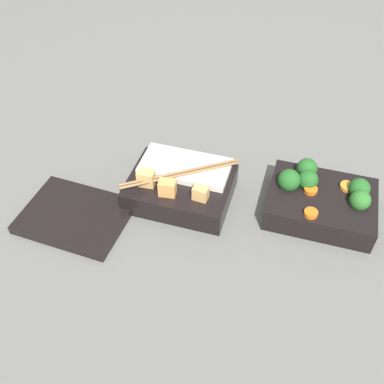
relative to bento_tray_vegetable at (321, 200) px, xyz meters
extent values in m
plane|color=slate|center=(0.11, 0.02, -0.03)|extent=(3.00, 3.00, 0.00)
cube|color=black|center=(0.00, 0.00, -0.01)|extent=(0.18, 0.13, 0.04)
sphere|color=#236023|center=(0.06, 0.00, 0.03)|extent=(0.04, 0.04, 0.04)
sphere|color=#236023|center=(0.03, -0.02, 0.02)|extent=(0.03, 0.03, 0.03)
sphere|color=#2D7028|center=(-0.06, 0.01, 0.02)|extent=(0.03, 0.03, 0.03)
sphere|color=#236023|center=(-0.06, -0.02, 0.03)|extent=(0.04, 0.04, 0.04)
sphere|color=#236023|center=(0.03, -0.04, 0.03)|extent=(0.04, 0.04, 0.04)
cylinder|color=orange|center=(0.01, 0.05, 0.02)|extent=(0.03, 0.03, 0.01)
cylinder|color=orange|center=(-0.04, -0.03, 0.02)|extent=(0.03, 0.03, 0.01)
cylinder|color=orange|center=(0.02, 0.00, 0.02)|extent=(0.03, 0.03, 0.01)
cube|color=black|center=(0.24, 0.04, -0.01)|extent=(0.18, 0.13, 0.04)
cube|color=white|center=(0.24, 0.01, 0.02)|extent=(0.15, 0.08, 0.01)
cube|color=#EAB266|center=(0.19, 0.07, 0.03)|extent=(0.03, 0.02, 0.02)
cube|color=#F4A356|center=(0.25, 0.07, 0.03)|extent=(0.03, 0.02, 0.03)
cube|color=#EAB266|center=(0.29, 0.06, 0.03)|extent=(0.03, 0.02, 0.03)
cylinder|color=olive|center=(0.24, 0.03, 0.03)|extent=(0.18, 0.12, 0.01)
cylinder|color=olive|center=(0.23, 0.04, 0.03)|extent=(0.18, 0.12, 0.01)
cube|color=black|center=(0.39, 0.14, -0.02)|extent=(0.18, 0.14, 0.02)
camera|label=1|loc=(0.06, 0.56, 0.55)|focal=42.00mm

